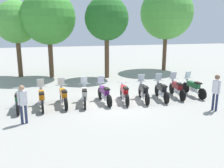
# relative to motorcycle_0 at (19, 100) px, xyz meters

# --- Properties ---
(ground_plane) EXTENTS (80.00, 80.00, 0.00)m
(ground_plane) POSITION_rel_motorcycle_0_xyz_m (4.84, -0.14, -0.50)
(ground_plane) COLOR #9E9B93
(motorcycle_0) EXTENTS (0.62, 2.19, 0.99)m
(motorcycle_0) POSITION_rel_motorcycle_0_xyz_m (0.00, 0.00, 0.00)
(motorcycle_0) COLOR black
(motorcycle_0) RESTS_ON ground_plane
(motorcycle_1) EXTENTS (0.62, 2.19, 1.37)m
(motorcycle_1) POSITION_rel_motorcycle_0_xyz_m (1.07, -0.02, 0.01)
(motorcycle_1) COLOR black
(motorcycle_1) RESTS_ON ground_plane
(motorcycle_2) EXTENTS (0.62, 2.19, 1.37)m
(motorcycle_2) POSITION_rel_motorcycle_0_xyz_m (2.15, 0.05, 0.01)
(motorcycle_2) COLOR black
(motorcycle_2) RESTS_ON ground_plane
(motorcycle_3) EXTENTS (0.68, 2.18, 1.37)m
(motorcycle_3) POSITION_rel_motorcycle_0_xyz_m (3.23, -0.02, 0.01)
(motorcycle_3) COLOR black
(motorcycle_3) RESTS_ON ground_plane
(motorcycle_4) EXTENTS (0.62, 2.19, 1.37)m
(motorcycle_4) POSITION_rel_motorcycle_0_xyz_m (4.30, -0.04, 0.01)
(motorcycle_4) COLOR black
(motorcycle_4) RESTS_ON ground_plane
(motorcycle_5) EXTENTS (0.67, 2.18, 0.99)m
(motorcycle_5) POSITION_rel_motorcycle_0_xyz_m (5.38, -0.19, 0.00)
(motorcycle_5) COLOR black
(motorcycle_5) RESTS_ON ground_plane
(motorcycle_6) EXTENTS (0.70, 2.18, 1.37)m
(motorcycle_6) POSITION_rel_motorcycle_0_xyz_m (6.46, -0.29, 0.01)
(motorcycle_6) COLOR black
(motorcycle_6) RESTS_ON ground_plane
(motorcycle_7) EXTENTS (0.68, 2.18, 1.37)m
(motorcycle_7) POSITION_rel_motorcycle_0_xyz_m (7.53, -0.31, 0.01)
(motorcycle_7) COLOR black
(motorcycle_7) RESTS_ON ground_plane
(motorcycle_8) EXTENTS (0.67, 2.18, 1.37)m
(motorcycle_8) POSITION_rel_motorcycle_0_xyz_m (8.61, -0.13, 0.01)
(motorcycle_8) COLOR black
(motorcycle_8) RESTS_ON ground_plane
(motorcycle_9) EXTENTS (0.62, 2.19, 1.37)m
(motorcycle_9) POSITION_rel_motorcycle_0_xyz_m (9.68, -0.18, 0.01)
(motorcycle_9) COLOR black
(motorcycle_9) RESTS_ON ground_plane
(person_0) EXTENTS (0.31, 0.40, 1.78)m
(person_0) POSITION_rel_motorcycle_0_xyz_m (9.14, -2.74, 0.55)
(person_0) COLOR #232D4C
(person_0) RESTS_ON ground_plane
(person_1) EXTENTS (0.41, 0.24, 1.66)m
(person_1) POSITION_rel_motorcycle_0_xyz_m (0.36, -1.93, 0.47)
(person_1) COLOR #232D4C
(person_1) RESTS_ON ground_plane
(tree_0) EXTENTS (3.32, 3.32, 6.03)m
(tree_0) POSITION_rel_motorcycle_0_xyz_m (-0.64, 8.62, 3.83)
(tree_0) COLOR brown
(tree_0) RESTS_ON ground_plane
(tree_1) EXTENTS (4.18, 4.18, 6.80)m
(tree_1) POSITION_rel_motorcycle_0_xyz_m (1.81, 7.64, 4.19)
(tree_1) COLOR brown
(tree_1) RESTS_ON ground_plane
(tree_2) EXTENTS (3.38, 3.38, 6.32)m
(tree_2) POSITION_rel_motorcycle_0_xyz_m (6.11, 6.34, 4.09)
(tree_2) COLOR brown
(tree_2) RESTS_ON ground_plane
(tree_3) EXTENTS (4.75, 4.75, 7.60)m
(tree_3) POSITION_rel_motorcycle_0_xyz_m (12.19, 8.25, 4.71)
(tree_3) COLOR brown
(tree_3) RESTS_ON ground_plane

